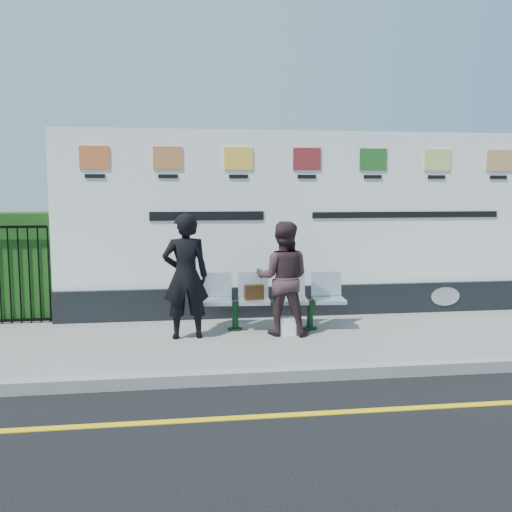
{
  "coord_description": "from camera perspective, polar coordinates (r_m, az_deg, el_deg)",
  "views": [
    {
      "loc": [
        -1.59,
        -5.24,
        2.21
      ],
      "look_at": [
        -0.47,
        2.7,
        1.25
      ],
      "focal_mm": 40.0,
      "sensor_mm": 36.0,
      "label": 1
    }
  ],
  "objects": [
    {
      "name": "woman_right",
      "position": [
        8.12,
        2.71,
        -2.23
      ],
      "size": [
        0.92,
        0.79,
        1.62
      ],
      "primitive_type": "imported",
      "rotation": [
        0.0,
        0.0,
        2.89
      ],
      "color": "#3B262A",
      "rests_on": "pavement"
    },
    {
      "name": "ground",
      "position": [
        5.9,
        8.51,
        -15.22
      ],
      "size": [
        80.0,
        80.0,
        0.0
      ],
      "primitive_type": "plane",
      "color": "black"
    },
    {
      "name": "kerb",
      "position": [
        6.78,
        6.08,
        -11.59
      ],
      "size": [
        14.0,
        0.18,
        0.14
      ],
      "primitive_type": "cube",
      "color": "gray",
      "rests_on": "ground"
    },
    {
      "name": "carrier_bag_white",
      "position": [
        8.2,
        3.04,
        -7.01
      ],
      "size": [
        0.26,
        0.16,
        0.26
      ],
      "primitive_type": "cube",
      "color": "white",
      "rests_on": "pavement"
    },
    {
      "name": "woman_left",
      "position": [
        7.95,
        -7.06,
        -2.0
      ],
      "size": [
        0.67,
        0.46,
        1.75
      ],
      "primitive_type": "imported",
      "rotation": [
        0.0,
        0.0,
        3.21
      ],
      "color": "black",
      "rests_on": "pavement"
    },
    {
      "name": "yellow_line",
      "position": [
        5.9,
        8.51,
        -15.18
      ],
      "size": [
        14.0,
        0.1,
        0.01
      ],
      "primitive_type": "cube",
      "color": "yellow",
      "rests_on": "ground"
    },
    {
      "name": "bench",
      "position": [
        8.49,
        1.69,
        -5.83
      ],
      "size": [
        2.17,
        0.74,
        0.46
      ],
      "primitive_type": null,
      "rotation": [
        0.0,
        0.0,
        -0.09
      ],
      "color": "silver",
      "rests_on": "pavement"
    },
    {
      "name": "pavement",
      "position": [
        8.19,
        3.5,
        -8.41
      ],
      "size": [
        14.0,
        3.0,
        0.12
      ],
      "primitive_type": "cube",
      "color": "gray",
      "rests_on": "ground"
    },
    {
      "name": "billboard",
      "position": [
        9.36,
        4.92,
        1.96
      ],
      "size": [
        8.0,
        0.3,
        3.0
      ],
      "color": "black",
      "rests_on": "pavement"
    },
    {
      "name": "handbag_brown",
      "position": [
        8.41,
        -0.2,
        -3.62
      ],
      "size": [
        0.28,
        0.14,
        0.22
      ],
      "primitive_type": "cube",
      "rotation": [
        0.0,
        0.0,
        0.07
      ],
      "color": "black",
      "rests_on": "bench"
    }
  ]
}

